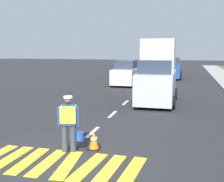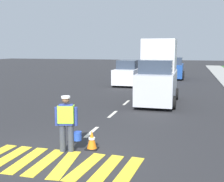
{
  "view_description": "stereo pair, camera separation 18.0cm",
  "coord_description": "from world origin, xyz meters",
  "px_view_note": "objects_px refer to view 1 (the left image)",
  "views": [
    {
      "loc": [
        3.2,
        -7.06,
        3.04
      ],
      "look_at": [
        -0.02,
        5.63,
        1.1
      ],
      "focal_mm": 46.57,
      "sensor_mm": 36.0,
      "label": 1
    },
    {
      "loc": [
        3.37,
        -7.01,
        3.04
      ],
      "look_at": [
        -0.02,
        5.63,
        1.1
      ],
      "focal_mm": 46.57,
      "sensor_mm": 36.0,
      "label": 2
    }
  ],
  "objects_px": {
    "car_oncoming_second": "(126,73)",
    "car_outgoing_far": "(172,69)",
    "road_worker": "(69,121)",
    "delivery_truck": "(157,74)",
    "traffic_cone_near": "(94,140)",
    "car_oncoming_third": "(146,65)"
  },
  "relations": [
    {
      "from": "delivery_truck",
      "to": "car_outgoing_far",
      "type": "height_order",
      "value": "delivery_truck"
    },
    {
      "from": "road_worker",
      "to": "car_outgoing_far",
      "type": "distance_m",
      "value": 22.21
    },
    {
      "from": "road_worker",
      "to": "delivery_truck",
      "type": "xyz_separation_m",
      "value": [
        1.72,
        8.6,
        0.68
      ]
    },
    {
      "from": "traffic_cone_near",
      "to": "car_outgoing_far",
      "type": "bearing_deg",
      "value": 86.62
    },
    {
      "from": "delivery_truck",
      "to": "car_oncoming_second",
      "type": "relative_size",
      "value": 1.08
    },
    {
      "from": "car_outgoing_far",
      "to": "traffic_cone_near",
      "type": "bearing_deg",
      "value": -93.38
    },
    {
      "from": "road_worker",
      "to": "car_oncoming_second",
      "type": "height_order",
      "value": "car_oncoming_second"
    },
    {
      "from": "traffic_cone_near",
      "to": "delivery_truck",
      "type": "distance_m",
      "value": 8.39
    },
    {
      "from": "car_oncoming_third",
      "to": "car_outgoing_far",
      "type": "bearing_deg",
      "value": -63.78
    },
    {
      "from": "car_outgoing_far",
      "to": "delivery_truck",
      "type": "bearing_deg",
      "value": -90.79
    },
    {
      "from": "delivery_truck",
      "to": "car_outgoing_far",
      "type": "distance_m",
      "value": 13.54
    },
    {
      "from": "road_worker",
      "to": "car_oncoming_third",
      "type": "relative_size",
      "value": 0.41
    },
    {
      "from": "road_worker",
      "to": "traffic_cone_near",
      "type": "height_order",
      "value": "road_worker"
    },
    {
      "from": "car_oncoming_second",
      "to": "car_oncoming_third",
      "type": "bearing_deg",
      "value": 90.51
    },
    {
      "from": "road_worker",
      "to": "car_oncoming_third",
      "type": "height_order",
      "value": "car_oncoming_third"
    },
    {
      "from": "road_worker",
      "to": "car_oncoming_third",
      "type": "distance_m",
      "value": 29.42
    },
    {
      "from": "road_worker",
      "to": "car_outgoing_far",
      "type": "xyz_separation_m",
      "value": [
        1.9,
        22.13,
        0.07
      ]
    },
    {
      "from": "road_worker",
      "to": "car_outgoing_far",
      "type": "height_order",
      "value": "car_outgoing_far"
    },
    {
      "from": "car_oncoming_second",
      "to": "car_oncoming_third",
      "type": "xyz_separation_m",
      "value": [
        -0.12,
        13.44,
        -0.03
      ]
    },
    {
      "from": "car_oncoming_third",
      "to": "car_oncoming_second",
      "type": "bearing_deg",
      "value": -89.49
    },
    {
      "from": "car_oncoming_second",
      "to": "car_outgoing_far",
      "type": "relative_size",
      "value": 0.97
    },
    {
      "from": "road_worker",
      "to": "car_oncoming_third",
      "type": "xyz_separation_m",
      "value": [
        -1.66,
        29.37,
        -0.01
      ]
    }
  ]
}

